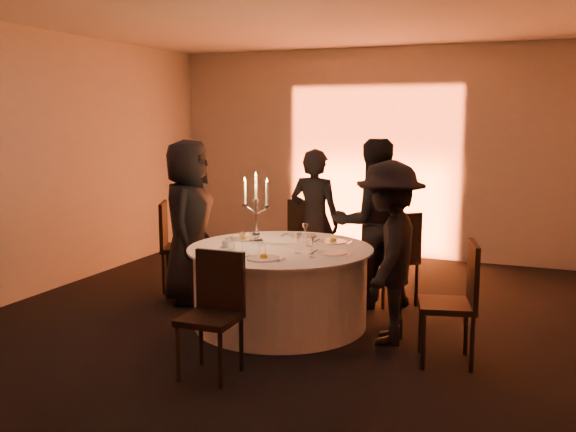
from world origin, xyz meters
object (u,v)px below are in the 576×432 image
at_px(guest_right, 389,253).
at_px(chair_left, 174,241).
at_px(coffee_cup, 226,244).
at_px(guest_back_left, 315,221).
at_px(candelabra, 256,218).
at_px(chair_front, 214,306).
at_px(chair_back_left, 310,237).
at_px(banquet_table, 280,286).
at_px(chair_back_right, 397,253).
at_px(guest_back_right, 372,223).
at_px(chair_right, 457,295).
at_px(guest_left, 188,221).

bearing_deg(guest_right, chair_left, -110.01).
distance_m(chair_left, coffee_cup, 1.46).
height_order(chair_left, guest_back_left, guest_back_left).
bearing_deg(chair_left, candelabra, -138.07).
relative_size(chair_left, chair_front, 1.08).
xyz_separation_m(chair_back_left, guest_right, (1.31, -1.52, 0.23)).
bearing_deg(guest_back_left, chair_back_left, -51.33).
relative_size(banquet_table, chair_back_right, 1.76).
relative_size(chair_back_left, chair_front, 1.08).
height_order(chair_front, guest_back_right, guest_back_right).
bearing_deg(chair_front, guest_back_left, 90.91).
height_order(chair_left, candelabra, candelabra).
height_order(banquet_table, chair_front, chair_front).
bearing_deg(banquet_table, chair_back_left, 98.66).
distance_m(guest_back_left, coffee_cup, 1.52).
height_order(chair_front, guest_back_left, guest_back_left).
height_order(chair_right, guest_right, guest_right).
bearing_deg(guest_back_right, chair_left, -27.14).
bearing_deg(banquet_table, guest_back_right, 55.91).
distance_m(banquet_table, chair_front, 1.31).
bearing_deg(guest_left, guest_back_left, -68.97).
distance_m(chair_right, guest_back_right, 1.76).
relative_size(chair_front, candelabra, 1.36).
relative_size(chair_back_left, guest_back_left, 0.63).
relative_size(chair_back_right, chair_front, 1.05).
bearing_deg(chair_back_left, guest_back_right, 159.38).
bearing_deg(candelabra, chair_left, 157.13).
height_order(chair_back_left, guest_back_left, guest_back_left).
bearing_deg(candelabra, chair_front, -78.23).
bearing_deg(candelabra, guest_right, -8.84).
xyz_separation_m(banquet_table, candelabra, (-0.32, 0.14, 0.63)).
bearing_deg(candelabra, banquet_table, -23.56).
relative_size(chair_right, guest_left, 0.57).
distance_m(guest_left, candelabra, 0.96).
relative_size(chair_back_right, guest_right, 0.62).
bearing_deg(banquet_table, chair_left, 156.99).
xyz_separation_m(chair_back_left, guest_back_left, (0.12, -0.18, 0.23)).
relative_size(chair_front, guest_back_right, 0.54).
xyz_separation_m(chair_front, coffee_cup, (-0.47, 1.10, 0.25)).
bearing_deg(candelabra, guest_back_right, 40.36).
bearing_deg(chair_back_right, guest_right, 61.74).
bearing_deg(chair_back_left, guest_back_left, 131.94).
relative_size(chair_left, candelabra, 1.46).
bearing_deg(banquet_table, chair_back_right, 49.49).
relative_size(chair_back_right, guest_back_left, 0.61).
distance_m(guest_left, guest_back_right, 2.00).
bearing_deg(chair_front, guest_back_right, 72.54).
bearing_deg(chair_left, chair_right, -132.85).
bearing_deg(chair_left, guest_right, -131.05).
xyz_separation_m(chair_left, guest_right, (2.72, -0.77, 0.23)).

